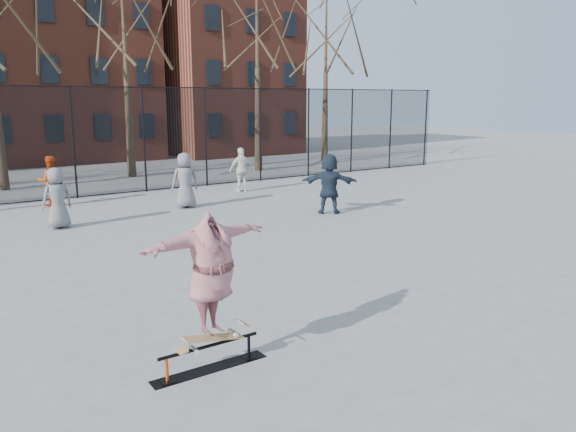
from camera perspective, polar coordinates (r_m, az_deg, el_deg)
ground at (r=10.74m, az=4.76°, el=-7.46°), size 100.00×100.00×0.00m
skate_rail at (r=7.78m, az=-7.95°, el=-14.24°), size 1.63×0.25×0.36m
skateboard at (r=7.68m, az=-7.59°, el=-12.31°), size 0.91×0.22×0.11m
skater at (r=7.37m, az=-7.78°, el=-6.16°), size 2.07×1.00×1.62m
bystander_grey at (r=16.72m, az=-22.42°, el=1.69°), size 0.92×0.68×1.71m
bystander_red at (r=20.40m, az=-22.99°, el=3.29°), size 0.87×0.71×1.68m
bystander_white at (r=21.78m, az=-4.73°, el=4.72°), size 1.04×0.53×1.70m
bystander_navy at (r=17.55m, az=4.21°, el=3.29°), size 1.70×1.54×1.88m
bystander_extra at (r=18.72m, az=-10.42°, el=3.58°), size 0.96×0.69×1.83m
fence at (r=21.85m, az=-17.43°, el=7.41°), size 34.03×0.07×4.00m
tree_row at (r=26.01m, az=-21.62°, el=19.49°), size 33.66×7.46×10.67m
rowhouses at (r=34.67m, az=-23.32°, el=15.10°), size 29.00×7.00×13.00m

